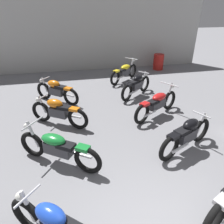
{
  "coord_description": "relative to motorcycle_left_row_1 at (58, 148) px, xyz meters",
  "views": [
    {
      "loc": [
        -1.15,
        -1.15,
        3.33
      ],
      "look_at": [
        0.0,
        4.07,
        0.55
      ],
      "focal_mm": 33.46,
      "sensor_mm": 36.0,
      "label": 1
    }
  ],
  "objects": [
    {
      "name": "motorcycle_right_row_3",
      "position": [
        3.02,
        3.48,
        0.01
      ],
      "size": [
        1.6,
        1.32,
        0.88
      ],
      "color": "black",
      "rests_on": "ground"
    },
    {
      "name": "motorcycle_right_row_4",
      "position": [
        3.05,
        5.37,
        0.0
      ],
      "size": [
        1.71,
        1.51,
        0.97
      ],
      "color": "black",
      "rests_on": "ground"
    },
    {
      "name": "back_wall",
      "position": [
        1.53,
        7.77,
        1.35
      ],
      "size": [
        13.11,
        0.24,
        3.6
      ],
      "primitive_type": "cube",
      "color": "#B2B2AD",
      "rests_on": "ground"
    },
    {
      "name": "motorcycle_left_row_2",
      "position": [
        0.0,
        1.8,
        0.01
      ],
      "size": [
        1.7,
        1.18,
        0.88
      ],
      "color": "black",
      "rests_on": "ground"
    },
    {
      "name": "motorcycle_right_row_2",
      "position": [
        3.14,
        1.71,
        0.0
      ],
      "size": [
        1.92,
        1.22,
        0.97
      ],
      "color": "black",
      "rests_on": "ground"
    },
    {
      "name": "motorcycle_left_row_1",
      "position": [
        0.0,
        0.0,
        0.0
      ],
      "size": [
        1.84,
        1.34,
        0.97
      ],
      "color": "black",
      "rests_on": "ground"
    },
    {
      "name": "oil_drum",
      "position": [
        5.45,
        6.88,
        -0.03
      ],
      "size": [
        0.59,
        0.59,
        0.85
      ],
      "color": "red",
      "rests_on": "ground"
    },
    {
      "name": "motorcycle_left_row_3",
      "position": [
        -0.08,
        3.55,
        0.01
      ],
      "size": [
        1.57,
        1.36,
        0.88
      ],
      "color": "black",
      "rests_on": "ground"
    },
    {
      "name": "motorcycle_right_row_1",
      "position": [
        3.12,
        -0.16,
        0.01
      ],
      "size": [
        1.83,
        0.93,
        0.88
      ],
      "color": "black",
      "rests_on": "ground"
    }
  ]
}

